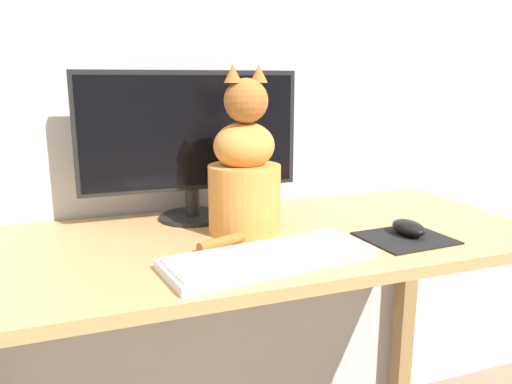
% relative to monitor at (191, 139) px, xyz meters
% --- Properties ---
extents(wall_back, '(7.00, 0.04, 2.50)m').
position_rel_monitor_xyz_m(wall_back, '(0.07, 0.13, 0.29)').
color(wall_back, silver).
rests_on(wall_back, ground_plane).
extents(desk, '(1.40, 0.58, 0.75)m').
position_rel_monitor_xyz_m(desk, '(0.07, -0.19, -0.32)').
color(desk, tan).
rests_on(desk, ground_plane).
extents(monitor, '(0.55, 0.17, 0.37)m').
position_rel_monitor_xyz_m(monitor, '(0.00, 0.00, 0.00)').
color(monitor, black).
rests_on(monitor, desk).
extents(keyboard, '(0.43, 0.21, 0.02)m').
position_rel_monitor_xyz_m(keyboard, '(0.07, -0.36, -0.19)').
color(keyboard, silver).
rests_on(keyboard, desk).
extents(mousepad_right, '(0.20, 0.17, 0.00)m').
position_rel_monitor_xyz_m(mousepad_right, '(0.41, -0.33, -0.20)').
color(mousepad_right, black).
rests_on(mousepad_right, desk).
extents(computer_mouse_right, '(0.06, 0.10, 0.03)m').
position_rel_monitor_xyz_m(computer_mouse_right, '(0.43, -0.31, -0.18)').
color(computer_mouse_right, black).
rests_on(computer_mouse_right, mousepad_right).
extents(cat, '(0.23, 0.22, 0.38)m').
position_rel_monitor_xyz_m(cat, '(0.09, -0.15, -0.06)').
color(cat, '#D6893D').
rests_on(cat, desk).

